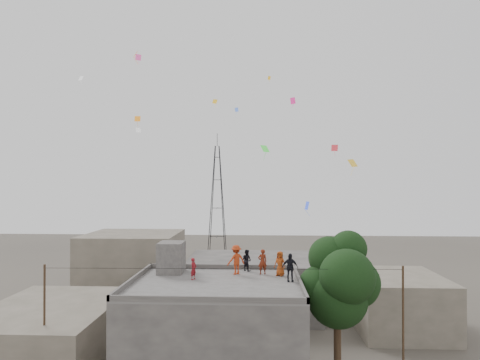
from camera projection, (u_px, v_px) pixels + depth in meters
The scene contains 17 objects.
main_building at pixel (216, 335), 23.54m from camera, with size 10.00×8.00×6.10m.
parapet at pixel (216, 280), 23.57m from camera, with size 10.00×8.00×0.30m.
stair_head_box at pixel (171, 257), 26.32m from camera, with size 1.60×1.80×2.00m, color #44413F.
neighbor_west at pixel (50, 337), 26.02m from camera, with size 8.00×10.00×4.00m, color #5E574A.
neighbor_north at pixel (253, 285), 37.43m from camera, with size 12.00×9.00×5.00m, color #44413F.
neighbor_northwest at pixel (133, 268), 39.98m from camera, with size 9.00×8.00×7.00m, color #5E574A.
neighbor_east at pixel (398, 302), 32.89m from camera, with size 7.00×8.00×4.40m, color #5E574A.
tree at pixel (340, 282), 23.83m from camera, with size 4.90×4.60×9.10m.
utility_line at pixel (222, 329), 22.28m from camera, with size 20.12×0.62×7.40m.
transmission_tower at pixel (217, 202), 63.74m from camera, with size 2.97×2.97×20.01m.
person_red_adult at pixel (262, 262), 25.84m from camera, with size 0.59×0.39×1.61m, color maroon.
person_orange_child at pixel (280, 263), 25.42m from camera, with size 0.76×0.49×1.55m, color #9F3C12.
person_dark_child at pixel (247, 260), 26.83m from camera, with size 0.69×0.54×1.43m, color black.
person_dark_adult at pixel (290, 267), 23.90m from camera, with size 0.98×0.41×1.67m, color black.
person_orange_adult at pixel (236, 260), 25.83m from camera, with size 1.21×0.70×1.88m, color #AD3313.
person_red_child at pixel (194, 269), 24.41m from camera, with size 0.48×0.31×1.31m, color maroon.
kites at pixel (236, 121), 29.93m from camera, with size 20.37×15.78×12.51m.
Camera 1 is at (2.50, -23.54, 11.92)m, focal length 30.00 mm.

